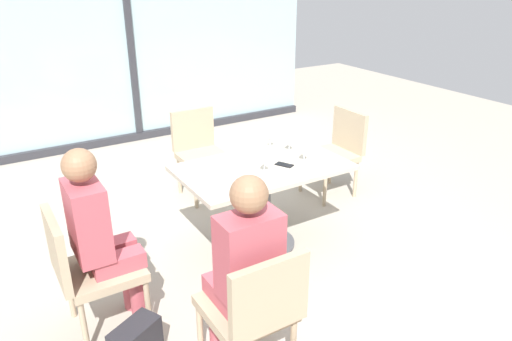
# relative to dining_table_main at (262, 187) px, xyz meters

# --- Properties ---
(ground_plane) EXTENTS (12.00, 12.00, 0.00)m
(ground_plane) POSITION_rel_dining_table_main_xyz_m (0.00, 0.00, -0.54)
(ground_plane) COLOR #A89E8E
(window_wall_backdrop) EXTENTS (5.24, 0.10, 2.70)m
(window_wall_backdrop) POSITION_rel_dining_table_main_xyz_m (0.00, 3.20, 0.67)
(window_wall_backdrop) COLOR #9BB7BC
(window_wall_backdrop) RESTS_ON ground_plane
(dining_table_main) EXTENTS (1.34, 0.82, 0.73)m
(dining_table_main) POSITION_rel_dining_table_main_xyz_m (0.00, 0.00, 0.00)
(dining_table_main) COLOR #BCB29E
(dining_table_main) RESTS_ON ground_plane
(chair_front_left) EXTENTS (0.46, 0.50, 0.87)m
(chair_front_left) POSITION_rel_dining_table_main_xyz_m (-0.81, -1.20, -0.05)
(chair_front_left) COLOR tan
(chair_front_left) RESTS_ON ground_plane
(chair_side_end) EXTENTS (0.50, 0.46, 0.87)m
(chair_side_end) POSITION_rel_dining_table_main_xyz_m (-1.49, -0.31, -0.05)
(chair_side_end) COLOR tan
(chair_side_end) RESTS_ON ground_plane
(chair_far_right) EXTENTS (0.50, 0.46, 0.87)m
(chair_far_right) POSITION_rel_dining_table_main_xyz_m (1.20, 0.47, -0.05)
(chair_far_right) COLOR tan
(chair_far_right) RESTS_ON ground_plane
(chair_near_window) EXTENTS (0.46, 0.51, 0.87)m
(chair_near_window) POSITION_rel_dining_table_main_xyz_m (0.00, 1.20, -0.05)
(chair_near_window) COLOR tan
(chair_near_window) RESTS_ON ground_plane
(person_front_left) EXTENTS (0.34, 0.39, 1.26)m
(person_front_left) POSITION_rel_dining_table_main_xyz_m (-0.81, -1.09, 0.16)
(person_front_left) COLOR #B24C56
(person_front_left) RESTS_ON ground_plane
(person_side_end) EXTENTS (0.39, 0.34, 1.26)m
(person_side_end) POSITION_rel_dining_table_main_xyz_m (-1.39, -0.31, 0.16)
(person_side_end) COLOR #B24C56
(person_side_end) RESTS_ON ground_plane
(wine_glass_0) EXTENTS (0.07, 0.07, 0.18)m
(wine_glass_0) POSITION_rel_dining_table_main_xyz_m (0.35, -0.09, 0.32)
(wine_glass_0) COLOR silver
(wine_glass_0) RESTS_ON dining_table_main
(wine_glass_1) EXTENTS (0.07, 0.07, 0.18)m
(wine_glass_1) POSITION_rel_dining_table_main_xyz_m (0.38, 0.16, 0.32)
(wine_glass_1) COLOR silver
(wine_glass_1) RESTS_ON dining_table_main
(wine_glass_2) EXTENTS (0.07, 0.07, 0.18)m
(wine_glass_2) POSITION_rel_dining_table_main_xyz_m (0.29, 0.34, 0.32)
(wine_glass_2) COLOR silver
(wine_glass_2) RESTS_ON dining_table_main
(wine_glass_3) EXTENTS (0.07, 0.07, 0.18)m
(wine_glass_3) POSITION_rel_dining_table_main_xyz_m (-0.06, -0.12, 0.32)
(wine_glass_3) COLOR silver
(wine_glass_3) RESTS_ON dining_table_main
(coffee_cup) EXTENTS (0.08, 0.08, 0.09)m
(coffee_cup) POSITION_rel_dining_table_main_xyz_m (-0.09, 0.03, 0.23)
(coffee_cup) COLOR white
(coffee_cup) RESTS_ON dining_table_main
(cell_phone_on_table) EXTENTS (0.13, 0.16, 0.01)m
(cell_phone_on_table) POSITION_rel_dining_table_main_xyz_m (0.15, -0.09, 0.19)
(cell_phone_on_table) COLOR black
(cell_phone_on_table) RESTS_ON dining_table_main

